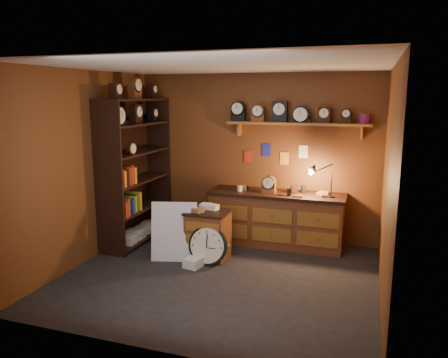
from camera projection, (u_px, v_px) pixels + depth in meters
floor at (220, 276)px, 5.76m from camera, size 4.00×4.00×0.00m
room_shell at (225, 146)px, 5.52m from camera, size 4.02×3.62×2.71m
shelving_unit at (134, 165)px, 7.00m from camera, size 0.47×1.60×2.58m
workbench at (276, 216)px, 6.91m from camera, size 2.13×0.66×1.36m
low_cabinet at (208, 232)px, 6.38m from camera, size 0.62×0.53×0.79m
big_round_clock at (208, 246)px, 6.12m from camera, size 0.56×0.18×0.56m
white_panel at (175, 259)px, 6.35m from camera, size 0.68×0.35×0.86m
mini_fridge at (178, 229)px, 6.97m from camera, size 0.63×0.65×0.50m
floor_box_a at (188, 250)px, 6.47m from camera, size 0.31×0.27×0.18m
floor_box_b at (194, 262)px, 6.07m from camera, size 0.27×0.30×0.13m
floor_box_c at (220, 251)px, 6.41m from camera, size 0.34×0.34×0.20m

